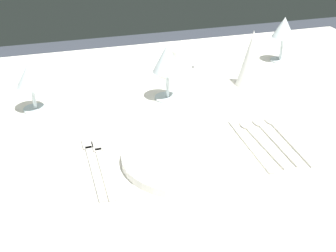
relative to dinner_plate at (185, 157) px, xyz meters
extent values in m
cube|color=silver|center=(-0.03, 0.21, -0.03)|extent=(1.80, 1.10, 0.04)
cube|color=silver|center=(-0.03, 0.76, -0.14)|extent=(1.80, 0.01, 0.18)
cylinder|color=brown|center=(0.77, 0.66, -0.40)|extent=(0.07, 0.07, 0.70)
cylinder|color=white|center=(0.00, 0.00, 0.00)|extent=(0.26, 0.26, 0.02)
cube|color=beige|center=(-0.17, 0.00, -0.01)|extent=(0.02, 0.19, 0.00)
cube|color=beige|center=(-0.17, 0.11, -0.01)|extent=(0.02, 0.04, 0.00)
cube|color=beige|center=(-0.18, 0.01, -0.01)|extent=(0.01, 0.20, 0.00)
cube|color=beige|center=(-0.18, 0.12, -0.01)|extent=(0.02, 0.04, 0.00)
cube|color=beige|center=(0.16, 0.00, -0.01)|extent=(0.02, 0.19, 0.00)
cube|color=beige|center=(0.16, 0.10, -0.01)|extent=(0.02, 0.06, 0.00)
cube|color=beige|center=(0.19, 0.00, -0.01)|extent=(0.01, 0.18, 0.00)
ellipsoid|color=beige|center=(0.19, 0.10, -0.01)|extent=(0.03, 0.04, 0.01)
cube|color=beige|center=(0.22, 0.00, -0.01)|extent=(0.02, 0.18, 0.00)
ellipsoid|color=beige|center=(0.22, 0.11, -0.01)|extent=(0.03, 0.04, 0.01)
cube|color=beige|center=(0.25, 0.00, -0.01)|extent=(0.02, 0.19, 0.00)
ellipsoid|color=beige|center=(0.25, 0.11, -0.01)|extent=(0.03, 0.04, 0.01)
cylinder|color=white|center=(0.14, 0.46, 0.00)|extent=(0.13, 0.13, 0.01)
cylinder|color=white|center=(0.14, 0.46, 0.04)|extent=(0.08, 0.08, 0.07)
torus|color=white|center=(0.18, 0.46, 0.04)|extent=(0.05, 0.01, 0.05)
cylinder|color=silver|center=(-0.29, 0.33, -0.01)|extent=(0.06, 0.06, 0.01)
cylinder|color=silver|center=(-0.29, 0.33, 0.03)|extent=(0.01, 0.01, 0.06)
cone|color=silver|center=(-0.29, 0.33, 0.09)|extent=(0.07, 0.07, 0.06)
cylinder|color=silver|center=(0.05, 0.30, -0.01)|extent=(0.07, 0.07, 0.01)
cylinder|color=silver|center=(0.05, 0.30, 0.03)|extent=(0.01, 0.01, 0.07)
cone|color=silver|center=(0.05, 0.30, 0.11)|extent=(0.08, 0.08, 0.07)
cylinder|color=silver|center=(0.48, 0.47, -0.01)|extent=(0.06, 0.06, 0.01)
cylinder|color=silver|center=(0.48, 0.47, 0.03)|extent=(0.01, 0.01, 0.07)
cone|color=silver|center=(0.48, 0.47, 0.10)|extent=(0.07, 0.07, 0.06)
cone|color=white|center=(0.30, 0.32, 0.07)|extent=(0.08, 0.08, 0.16)
camera|label=1|loc=(-0.26, -0.73, 0.50)|focal=47.77mm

